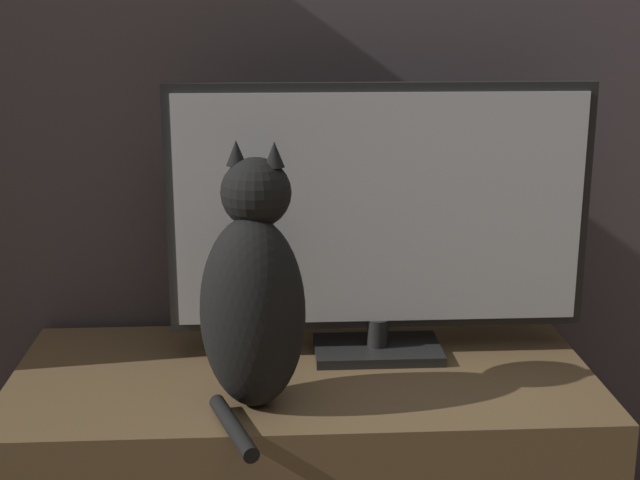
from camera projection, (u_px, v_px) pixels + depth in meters
The scene contains 2 objects.
tv at pixel (380, 217), 1.79m from camera, with size 0.85×0.16×0.56m.
cat at pixel (254, 297), 1.59m from camera, with size 0.23×0.33×0.48m.
Camera 1 is at (-0.06, -0.74, 1.23)m, focal length 50.00 mm.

